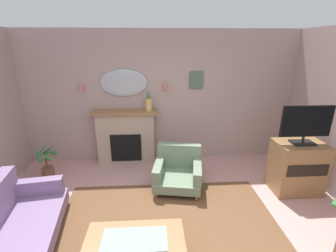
{
  "coord_description": "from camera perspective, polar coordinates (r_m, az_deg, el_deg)",
  "views": [
    {
      "loc": [
        -0.15,
        -2.36,
        2.46
      ],
      "look_at": [
        0.08,
        1.36,
        1.17
      ],
      "focal_mm": 25.24,
      "sensor_mm": 36.0,
      "label": 1
    }
  ],
  "objects": [
    {
      "name": "floor",
      "position": [
        3.45,
        0.1,
        -27.54
      ],
      "size": [
        6.7,
        6.12,
        0.1
      ],
      "primitive_type": "cube",
      "color": "#C6938E",
      "rests_on": "ground"
    },
    {
      "name": "tv_flatscreen",
      "position": [
        4.4,
        30.42,
        0.44
      ],
      "size": [
        0.84,
        0.24,
        0.65
      ],
      "color": "black",
      "rests_on": "tv_cabinet"
    },
    {
      "name": "tv_cabinet",
      "position": [
        4.7,
        28.65,
        -8.68
      ],
      "size": [
        0.8,
        0.57,
        0.9
      ],
      "color": "olive",
      "rests_on": "ground"
    },
    {
      "name": "wall_mirror",
      "position": [
        4.98,
        -10.65,
        10.19
      ],
      "size": [
        0.96,
        0.06,
        0.56
      ],
      "primitive_type": "ellipsoid",
      "color": "#B2BCC6"
    },
    {
      "name": "patterned_rug",
      "position": [
        3.55,
        -0.13,
        -24.58
      ],
      "size": [
        3.2,
        2.4,
        0.01
      ],
      "primitive_type": "cube",
      "color": "brown",
      "rests_on": "ground"
    },
    {
      "name": "potted_plant_small_fern",
      "position": [
        5.17,
        -27.33,
        -7.63
      ],
      "size": [
        0.39,
        0.41,
        0.66
      ],
      "color": "brown",
      "rests_on": "ground"
    },
    {
      "name": "fireplace",
      "position": [
        5.15,
        -10.05,
        -2.69
      ],
      "size": [
        1.36,
        0.36,
        1.16
      ],
      "color": "tan",
      "rests_on": "ground"
    },
    {
      "name": "mantel_vase_left",
      "position": [
        4.85,
        -4.72,
        5.87
      ],
      "size": [
        0.13,
        0.13,
        0.42
      ],
      "color": "tan",
      "rests_on": "fireplace"
    },
    {
      "name": "wall_back",
      "position": [
        5.09,
        -1.81,
        6.89
      ],
      "size": [
        6.7,
        0.1,
        2.76
      ],
      "primitive_type": "cube",
      "color": "#B29993",
      "rests_on": "ground"
    },
    {
      "name": "armchair_in_corner",
      "position": [
        4.35,
        2.46,
        -10.53
      ],
      "size": [
        0.93,
        0.95,
        0.71
      ],
      "color": "gray",
      "rests_on": "ground"
    },
    {
      "name": "wall_sconce_left",
      "position": [
        5.11,
        -20.29,
        9.0
      ],
      "size": [
        0.14,
        0.14,
        0.14
      ],
      "primitive_type": "cone",
      "color": "#D17066"
    },
    {
      "name": "floral_couch",
      "position": [
        3.71,
        -34.05,
        -19.91
      ],
      "size": [
        1.1,
        1.81,
        0.76
      ],
      "color": "gray",
      "rests_on": "ground"
    },
    {
      "name": "framed_picture",
      "position": [
        5.03,
        6.86,
        10.92
      ],
      "size": [
        0.28,
        0.03,
        0.36
      ],
      "primitive_type": "cube",
      "color": "#4C6B56"
    },
    {
      "name": "wall_sconce_right",
      "position": [
        4.91,
        -0.65,
        9.79
      ],
      "size": [
        0.14,
        0.14,
        0.14
      ],
      "primitive_type": "cone",
      "color": "#D17066"
    },
    {
      "name": "coffee_table",
      "position": [
        2.93,
        -8.01,
        -26.31
      ],
      "size": [
        1.1,
        0.6,
        0.45
      ],
      "color": "olive",
      "rests_on": "ground"
    }
  ]
}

